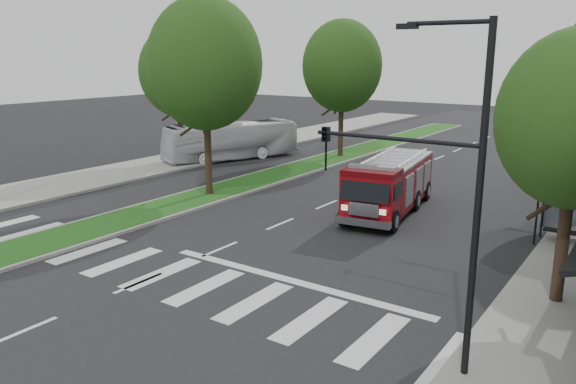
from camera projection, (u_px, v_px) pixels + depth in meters
The scene contains 9 objects.
ground at pixel (220, 249), 21.51m from camera, with size 140.00×140.00×0.00m, color black.
sidewalk_left at pixel (155, 165), 37.48m from camera, with size 5.00×80.00×0.15m, color gray.
median at pixel (326, 160), 39.20m from camera, with size 3.00×50.00×0.15m.
tree_median_near at pixel (205, 64), 28.00m from camera, with size 5.80×5.80×10.16m.
tree_median_far at pixel (342, 66), 39.27m from camera, with size 5.60×5.60×9.72m.
tree_left_mid at pixel (178, 72), 37.36m from camera, with size 5.20×5.20×9.16m.
streetlight_right_near at pixel (439, 176), 12.30m from camera, with size 4.08×0.22×8.00m.
fire_engine at pixel (390, 185), 26.30m from camera, with size 3.46×8.15×2.74m.
city_bus at pixel (232, 140), 39.76m from camera, with size 2.30×9.83×2.74m, color silver.
Camera 1 is at (13.70, -15.30, 7.25)m, focal length 35.00 mm.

